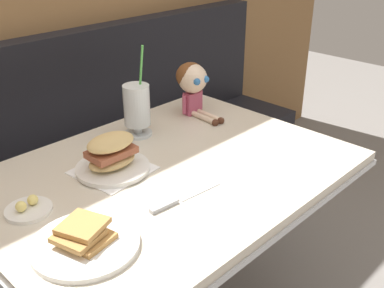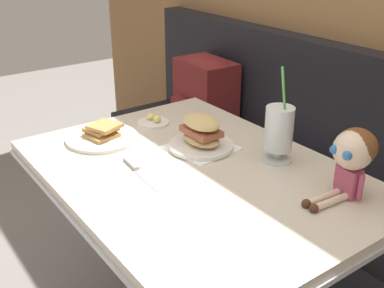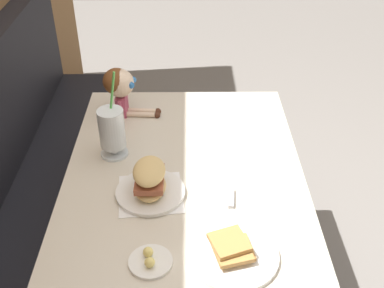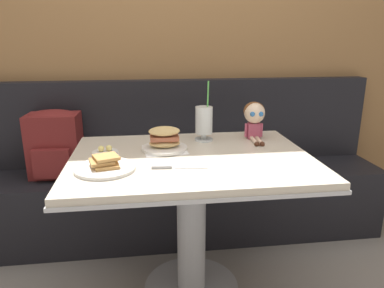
% 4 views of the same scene
% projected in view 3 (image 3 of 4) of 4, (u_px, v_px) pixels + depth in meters
% --- Properties ---
extents(booth_bench, '(2.60, 0.48, 1.00)m').
position_uv_depth(booth_bench, '(23.00, 256.00, 1.84)').
color(booth_bench, black).
rests_on(booth_bench, ground).
extents(diner_table, '(1.11, 0.81, 0.74)m').
position_uv_depth(diner_table, '(185.00, 214.00, 1.72)').
color(diner_table, beige).
rests_on(diner_table, ground).
extents(toast_plate, '(0.25, 0.25, 0.06)m').
position_uv_depth(toast_plate, '(233.00, 253.00, 1.29)').
color(toast_plate, white).
rests_on(toast_plate, diner_table).
extents(milkshake_glass, '(0.10, 0.10, 0.32)m').
position_uv_depth(milkshake_glass, '(112.00, 130.00, 1.63)').
color(milkshake_glass, silver).
rests_on(milkshake_glass, diner_table).
extents(sandwich_plate, '(0.22, 0.22, 0.12)m').
position_uv_depth(sandwich_plate, '(150.00, 183.00, 1.48)').
color(sandwich_plate, white).
rests_on(sandwich_plate, diner_table).
extents(butter_saucer, '(0.12, 0.12, 0.04)m').
position_uv_depth(butter_saucer, '(150.00, 261.00, 1.28)').
color(butter_saucer, white).
rests_on(butter_saucer, diner_table).
extents(butter_knife, '(0.24, 0.04, 0.01)m').
position_uv_depth(butter_knife, '(231.00, 191.00, 1.51)').
color(butter_knife, silver).
rests_on(butter_knife, diner_table).
extents(seated_doll, '(0.12, 0.22, 0.20)m').
position_uv_depth(seated_doll, '(120.00, 86.00, 1.83)').
color(seated_doll, '#B74C6B').
rests_on(seated_doll, diner_table).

